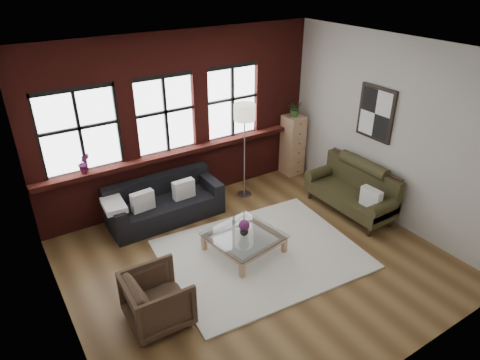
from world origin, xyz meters
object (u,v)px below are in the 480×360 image
coffee_table (244,244)px  floor_lamp (244,148)px  vintage_settee (350,189)px  armchair (158,299)px  dark_sofa (165,201)px  drawer_chest (293,145)px  vase (244,231)px

coffee_table → floor_lamp: size_ratio=0.51×
vintage_settee → armchair: (-4.06, -0.61, -0.11)m
floor_lamp → coffee_table: bearing=-123.4°
dark_sofa → drawer_chest: 3.14m
vintage_settee → armchair: vintage_settee is taller
dark_sofa → drawer_chest: bearing=4.5°
vintage_settee → armchair: bearing=-171.4°
dark_sofa → drawer_chest: size_ratio=1.55×
vase → coffee_table: bearing=180.0°
vintage_settee → drawer_chest: bearing=85.5°
vintage_settee → vase: (-2.32, 0.02, -0.07)m
dark_sofa → armchair: 2.49m
vintage_settee → floor_lamp: bearing=129.3°
vintage_settee → vase: size_ratio=12.35×
drawer_chest → vase: bearing=-143.1°
dark_sofa → coffee_table: size_ratio=1.97×
vase → floor_lamp: 1.97m
vintage_settee → coffee_table: size_ratio=1.72×
drawer_chest → floor_lamp: 1.51m
dark_sofa → vase: size_ratio=14.11×
dark_sofa → coffee_table: (0.65, -1.61, -0.20)m
coffee_table → drawer_chest: drawer_chest is taller
vintage_settee → vase: 2.32m
coffee_table → dark_sofa: bearing=112.0°
vase → drawer_chest: (2.47, 1.86, 0.25)m
armchair → coffee_table: bearing=-68.7°
drawer_chest → floor_lamp: floor_lamp is taller
vase → vintage_settee: bearing=-0.4°
dark_sofa → floor_lamp: bearing=-1.6°
armchair → dark_sofa: bearing=-24.5°
drawer_chest → armchair: bearing=-149.5°
armchair → floor_lamp: size_ratio=0.39×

